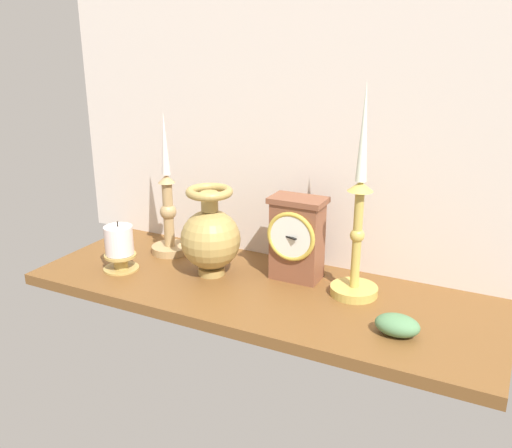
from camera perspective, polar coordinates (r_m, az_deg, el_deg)
ground_plane at (r=119.50cm, az=0.34°, el=-6.97°), size 100.00×36.00×2.40cm
back_wall at (r=125.77cm, az=4.18°, el=10.41°), size 120.00×2.00×65.00cm
mantel_clock at (r=119.51cm, az=4.20°, el=-1.43°), size 11.84×8.59×18.46cm
candlestick_tall_left at (r=112.09cm, az=10.40°, el=-0.79°), size 9.79×9.79×43.36cm
candlestick_tall_center at (r=135.24cm, az=-9.01°, el=1.14°), size 9.04×9.04×34.62cm
brass_vase_bulbous at (r=122.05cm, az=-4.70°, el=-1.24°), size 13.29×13.29×20.03cm
pillar_candle_front at (r=129.22cm, az=-13.86°, el=-2.33°), size 8.05×8.05×11.53cm
ivy_sprig at (r=103.36cm, az=14.33°, el=-10.05°), size 8.07×5.65×3.83cm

